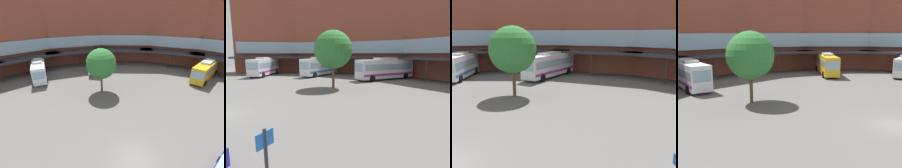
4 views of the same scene
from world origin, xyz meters
TOP-DOWN VIEW (x-y plane):
  - ground_plane at (0.00, 0.00)m, footprint 122.31×122.31m
  - station_building at (-0.00, 26.02)m, footprint 78.12×34.87m
  - bus_2 at (-6.00, 26.47)m, footprint 3.93×11.66m
  - bus_3 at (17.26, 20.94)m, footprint 9.84×10.57m
  - plaza_tree at (-4.39, 14.10)m, footprint 5.11×5.11m

SIDE VIEW (x-z plane):
  - ground_plane at x=0.00m, z-range 0.00..0.00m
  - bus_3 at x=17.26m, z-range 0.02..3.89m
  - bus_2 at x=-6.00m, z-range 0.02..3.98m
  - plaza_tree at x=-4.39m, z-range 1.29..9.02m
  - station_building at x=0.00m, z-range -0.46..18.44m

